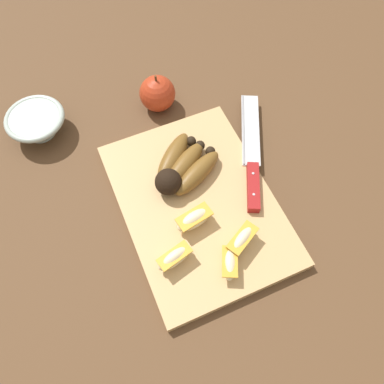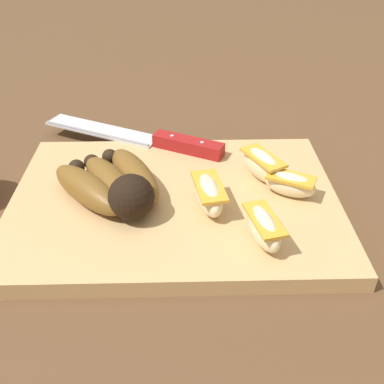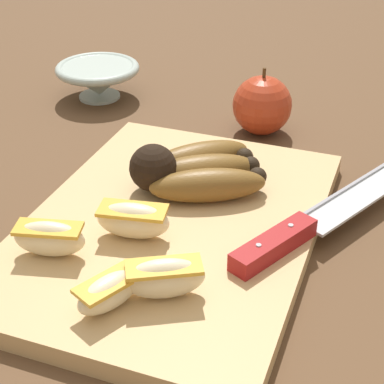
{
  "view_description": "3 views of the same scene",
  "coord_description": "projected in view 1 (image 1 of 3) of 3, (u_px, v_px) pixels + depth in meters",
  "views": [
    {
      "loc": [
        -0.28,
        0.13,
        0.66
      ],
      "look_at": [
        0.03,
        -0.0,
        0.03
      ],
      "focal_mm": 36.15,
      "sensor_mm": 36.0,
      "label": 1
    },
    {
      "loc": [
        0.01,
        0.42,
        0.33
      ],
      "look_at": [
        -0.0,
        -0.0,
        0.03
      ],
      "focal_mm": 41.61,
      "sensor_mm": 36.0,
      "label": 2
    },
    {
      "loc": [
        -0.46,
        -0.2,
        0.37
      ],
      "look_at": [
        0.04,
        -0.02,
        0.05
      ],
      "focal_mm": 59.02,
      "sensor_mm": 36.0,
      "label": 3
    }
  ],
  "objects": [
    {
      "name": "ground_plane",
      "position": [
        197.0,
        216.0,
        0.73
      ],
      "size": [
        6.0,
        6.0,
        0.0
      ],
      "primitive_type": "plane",
      "color": "brown"
    },
    {
      "name": "cutting_board",
      "position": [
        197.0,
        204.0,
        0.73
      ],
      "size": [
        0.38,
        0.27,
        0.02
      ],
      "primitive_type": "cube",
      "color": "tan",
      "rests_on": "ground_plane"
    },
    {
      "name": "banana_bunch",
      "position": [
        182.0,
        168.0,
        0.73
      ],
      "size": [
        0.15,
        0.15,
        0.05
      ],
      "color": "black",
      "rests_on": "cutting_board"
    },
    {
      "name": "chefs_knife",
      "position": [
        252.0,
        165.0,
        0.75
      ],
      "size": [
        0.26,
        0.15,
        0.02
      ],
      "color": "silver",
      "rests_on": "cutting_board"
    },
    {
      "name": "apple_wedge_near",
      "position": [
        175.0,
        258.0,
        0.65
      ],
      "size": [
        0.04,
        0.07,
        0.03
      ],
      "color": "beige",
      "rests_on": "cutting_board"
    },
    {
      "name": "apple_wedge_middle",
      "position": [
        242.0,
        240.0,
        0.67
      ],
      "size": [
        0.05,
        0.07,
        0.04
      ],
      "color": "beige",
      "rests_on": "cutting_board"
    },
    {
      "name": "apple_wedge_far",
      "position": [
        229.0,
        263.0,
        0.65
      ],
      "size": [
        0.06,
        0.05,
        0.03
      ],
      "color": "beige",
      "rests_on": "cutting_board"
    },
    {
      "name": "apple_wedge_extra",
      "position": [
        194.0,
        219.0,
        0.68
      ],
      "size": [
        0.04,
        0.07,
        0.04
      ],
      "color": "beige",
      "rests_on": "cutting_board"
    },
    {
      "name": "whole_apple",
      "position": [
        157.0,
        94.0,
        0.82
      ],
      "size": [
        0.08,
        0.08,
        0.09
      ],
      "color": "#AD3319",
      "rests_on": "ground_plane"
    },
    {
      "name": "ceramic_bowl",
      "position": [
        37.0,
        123.0,
        0.8
      ],
      "size": [
        0.12,
        0.12,
        0.05
      ],
      "color": "#A8B7AD",
      "rests_on": "ground_plane"
    }
  ]
}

